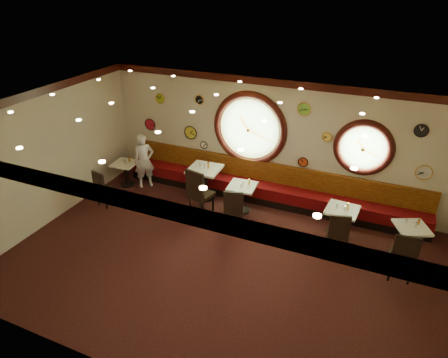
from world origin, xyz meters
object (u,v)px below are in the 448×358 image
condiment_a_salt (123,160)px  condiment_c_bottle (249,182)px  condiment_a_bottle (129,159)px  table_b (205,179)px  condiment_a_pepper (125,162)px  table_a (126,171)px  condiment_e_bottle (419,222)px  condiment_b_pepper (204,166)px  chair_e (404,254)px  condiment_d_bottle (348,206)px  condiment_b_bottle (208,165)px  table_e (410,237)px  chair_c (234,207)px  condiment_d_salt (337,205)px  condiment_b_salt (200,165)px  condiment_e_pepper (416,225)px  condiment_c_salt (242,182)px  table_d (341,220)px  chair_b (198,190)px  table_c (242,195)px  chair_d (338,231)px  condiment_e_salt (407,221)px  chair_a (102,186)px  waiter (144,161)px

condiment_a_salt → condiment_c_bottle: size_ratio=0.60×
condiment_a_salt → condiment_a_bottle: (0.15, 0.07, 0.03)m
table_b → condiment_a_pepper: table_b is taller
table_a → condiment_e_bottle: 7.50m
condiment_b_pepper → chair_e: bearing=-15.9°
condiment_d_bottle → condiment_e_bottle: condiment_d_bottle is taller
condiment_a_salt → condiment_b_bottle: bearing=5.3°
condiment_a_bottle → condiment_a_salt: bearing=-154.7°
table_e → condiment_a_salt: (-7.45, 0.23, 0.30)m
table_e → table_b: bearing=175.0°
chair_c → condiment_d_salt: 2.31m
table_b → condiment_b_salt: bearing=171.8°
chair_c → condiment_e_pepper: chair_c is taller
table_a → condiment_c_bottle: condiment_c_bottle is taller
condiment_d_salt → condiment_c_salt: bearing=174.7°
table_d → condiment_e_pepper: size_ratio=6.67×
condiment_d_bottle → condiment_b_bottle: bearing=173.4°
table_d → chair_b: bearing=-172.9°
condiment_c_bottle → table_d: bearing=-7.2°
condiment_b_salt → condiment_b_bottle: 0.24m
chair_c → condiment_d_bottle: chair_c is taller
table_c → condiment_c_bottle: (0.14, 0.12, 0.34)m
chair_b → chair_c: chair_b is taller
condiment_b_salt → chair_c: bearing=-37.9°
chair_d → table_c: bearing=146.2°
table_e → condiment_e_bottle: size_ratio=5.88×
table_c → condiment_a_pepper: size_ratio=6.95×
condiment_b_salt → condiment_c_salt: size_ratio=0.95×
condiment_b_pepper → condiment_a_bottle: condiment_b_pepper is taller
table_a → condiment_b_salt: (2.21, 0.27, 0.49)m
condiment_b_salt → condiment_a_pepper: (-2.15, -0.31, -0.18)m
condiment_e_salt → table_e: bearing=-35.6°
condiment_d_salt → condiment_e_salt: 1.44m
chair_a → chair_b: 2.50m
table_b → chair_e: (4.90, -1.39, 0.07)m
condiment_b_salt → condiment_a_pepper: size_ratio=0.93×
condiment_b_pepper → condiment_c_salt: bearing=-9.5°
condiment_e_salt → condiment_a_pepper: bearing=179.5°
table_e → condiment_d_bottle: (-1.33, 0.05, 0.40)m
chair_e → condiment_b_pepper: 5.11m
condiment_b_salt → condiment_e_salt: size_ratio=0.99×
condiment_a_pepper → table_e: bearing=-1.1°
chair_d → condiment_e_pepper: bearing=6.9°
table_a → condiment_c_salt: bearing=1.1°
table_e → condiment_e_salt: 0.34m
table_a → waiter: bearing=21.1°
table_b → condiment_c_salt: table_b is taller
chair_c → condiment_a_salt: chair_c is taller
table_e → condiment_e_pepper: 0.32m
table_a → condiment_a_salt: (-0.07, 0.04, 0.30)m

